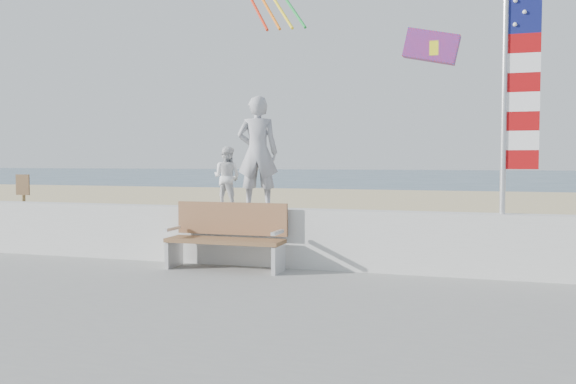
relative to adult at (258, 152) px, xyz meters
name	(u,v)px	position (x,y,z in m)	size (l,w,h in m)	color
ground	(230,307)	(0.36, -2.00, -1.95)	(220.00, 220.00, 0.00)	#2F495F
sand	(361,228)	(0.36, 7.00, -1.91)	(90.00, 40.00, 0.08)	#C7B584
seawall	(280,237)	(0.36, 0.00, -1.32)	(30.00, 0.35, 0.90)	silver
adult	(258,152)	(0.00, 0.00, 0.00)	(0.64, 0.42, 1.75)	#A4A4AA
child	(227,177)	(-0.52, 0.00, -0.39)	(0.47, 0.36, 0.96)	white
bench	(227,235)	(-0.33, -0.45, -1.26)	(1.80, 0.57, 1.00)	brown
flag	(514,75)	(3.75, 0.00, 1.04)	(0.50, 0.08, 3.50)	silver
parafoil_kite	(433,47)	(2.52, 1.94, 1.83)	(0.99, 0.29, 0.67)	red
sign	(24,204)	(-5.56, 1.29, -1.01)	(0.32, 0.07, 1.46)	olive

